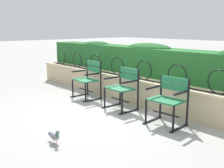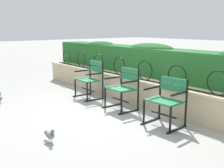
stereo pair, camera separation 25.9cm
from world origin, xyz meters
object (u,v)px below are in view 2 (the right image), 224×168
object	(u,v)px
park_chair_left	(91,78)
pigeon_near_chairs	(50,135)
park_chair_centre	(123,87)
park_chair_right	(167,99)
pigeon_far_side	(0,98)

from	to	relation	value
park_chair_left	pigeon_near_chairs	size ratio (longest dim) A/B	3.10
park_chair_centre	pigeon_near_chairs	distance (m)	2.04
park_chair_left	park_chair_centre	bearing A→B (deg)	0.30
park_chair_centre	pigeon_near_chairs	size ratio (longest dim) A/B	2.96
pigeon_near_chairs	park_chair_centre	bearing A→B (deg)	106.44
park_chair_left	park_chair_centre	world-z (taller)	park_chair_left
park_chair_right	pigeon_far_side	xyz separation A→B (m)	(-3.24, -1.82, -0.34)
park_chair_left	pigeon_near_chairs	world-z (taller)	park_chair_left
park_chair_centre	park_chair_right	world-z (taller)	park_chair_centre
pigeon_near_chairs	pigeon_far_side	xyz separation A→B (m)	(-2.63, 0.07, 0.00)
park_chair_centre	park_chair_right	distance (m)	1.17
park_chair_right	pigeon_near_chairs	xyz separation A→B (m)	(-0.60, -1.88, -0.34)
pigeon_far_side	park_chair_left	bearing A→B (deg)	64.42
park_chair_right	park_chair_centre	bearing A→B (deg)	177.91
park_chair_right	pigeon_near_chairs	size ratio (longest dim) A/B	2.84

